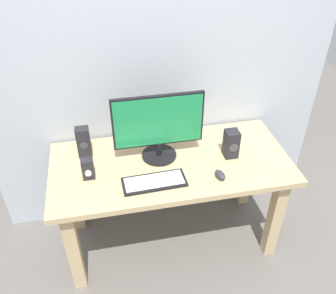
% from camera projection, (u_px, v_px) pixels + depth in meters
% --- Properties ---
extents(ground_plane, '(6.00, 6.00, 0.00)m').
position_uv_depth(ground_plane, '(170.00, 237.00, 2.78)').
color(ground_plane, slate).
extents(wall_back, '(2.40, 0.04, 3.00)m').
position_uv_depth(wall_back, '(158.00, 23.00, 2.20)').
color(wall_back, '#B2BCC6').
rests_on(wall_back, ground_plane).
extents(desk, '(1.54, 0.72, 0.74)m').
position_uv_depth(desk, '(171.00, 176.00, 2.41)').
color(desk, tan).
rests_on(desk, ground_plane).
extents(monitor, '(0.57, 0.23, 0.44)m').
position_uv_depth(monitor, '(158.00, 126.00, 2.25)').
color(monitor, black).
rests_on(monitor, desk).
extents(keyboard_primary, '(0.39, 0.17, 0.02)m').
position_uv_depth(keyboard_primary, '(154.00, 182.00, 2.17)').
color(keyboard_primary, black).
rests_on(keyboard_primary, desk).
extents(mouse, '(0.07, 0.10, 0.04)m').
position_uv_depth(mouse, '(220.00, 175.00, 2.20)').
color(mouse, '#333338').
rests_on(mouse, desk).
extents(speaker_right, '(0.09, 0.09, 0.19)m').
position_uv_depth(speaker_right, '(231.00, 144.00, 2.33)').
color(speaker_right, '#232328').
rests_on(speaker_right, desk).
extents(speaker_left, '(0.09, 0.08, 0.21)m').
position_uv_depth(speaker_left, '(84.00, 142.00, 2.33)').
color(speaker_left, '#232328').
rests_on(speaker_left, desk).
extents(audio_controller, '(0.07, 0.07, 0.14)m').
position_uv_depth(audio_controller, '(88.00, 169.00, 2.17)').
color(audio_controller, '#232328').
rests_on(audio_controller, desk).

